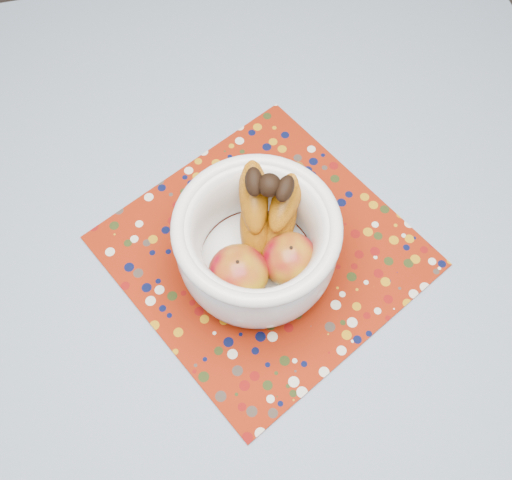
% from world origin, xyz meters
% --- Properties ---
extents(table, '(1.20, 1.20, 0.75)m').
position_xyz_m(table, '(0.00, 0.00, 0.67)').
color(table, brown).
rests_on(table, ground).
extents(tablecloth, '(1.32, 1.32, 0.01)m').
position_xyz_m(tablecloth, '(0.00, 0.00, 0.76)').
color(tablecloth, '#6588A9').
rests_on(tablecloth, table).
extents(placemat, '(0.57, 0.57, 0.00)m').
position_xyz_m(placemat, '(0.04, -0.00, 0.76)').
color(placemat, maroon).
rests_on(placemat, tablecloth).
extents(fruit_bowl, '(0.25, 0.25, 0.18)m').
position_xyz_m(fruit_bowl, '(0.03, -0.02, 0.85)').
color(fruit_bowl, white).
rests_on(fruit_bowl, placemat).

